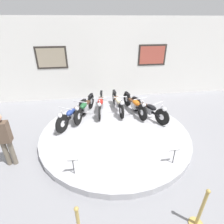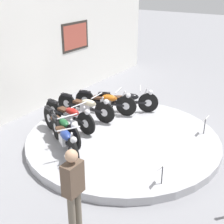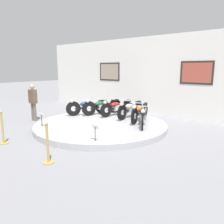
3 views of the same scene
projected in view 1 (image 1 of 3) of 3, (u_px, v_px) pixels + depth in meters
ground_plane at (115, 135)px, 6.19m from camera, size 60.00×60.00×0.00m
display_platform at (115, 133)px, 6.14m from camera, size 5.06×5.06×0.20m
back_wall at (104, 60)px, 8.46m from camera, size 14.00×0.22×3.80m
motorcycle_blue at (73, 114)px, 6.37m from camera, size 1.07×1.75×0.80m
motorcycle_green at (85, 107)px, 6.85m from camera, size 0.80×1.89×0.80m
motorcycle_red at (101, 103)px, 7.17m from camera, size 0.54×1.97×0.79m
motorcycle_cream at (118, 102)px, 7.26m from camera, size 0.54×1.99×0.80m
motorcycle_orange at (135, 104)px, 7.11m from camera, size 0.61×1.95×0.80m
motorcycle_black at (149, 109)px, 6.74m from camera, size 1.01×1.75×0.79m
info_placard_front_left at (73, 162)px, 4.23m from camera, size 0.26×0.11×0.51m
info_placard_front_centre at (175, 152)px, 4.56m from camera, size 0.26×0.11×0.51m
visitor_standing at (4, 138)px, 4.55m from camera, size 0.36×0.22×1.61m
stanchion_post_right_of_entry at (200, 214)px, 3.34m from camera, size 0.28×0.28×1.02m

